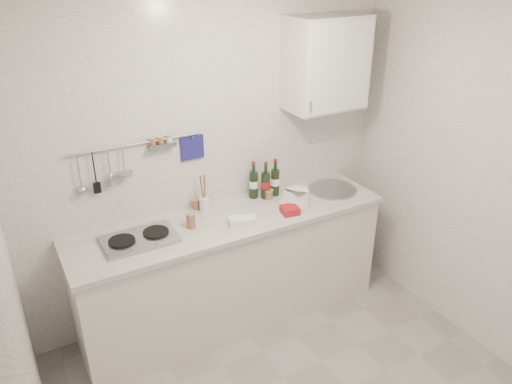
# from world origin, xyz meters

# --- Properties ---
(ceiling) EXTENTS (3.00, 3.00, 0.00)m
(ceiling) POSITION_xyz_m (0.00, 0.00, 2.50)
(ceiling) COLOR silver
(ceiling) RESTS_ON back_wall
(back_wall) EXTENTS (3.00, 0.02, 2.50)m
(back_wall) POSITION_xyz_m (0.00, 1.40, 1.25)
(back_wall) COLOR silver
(back_wall) RESTS_ON floor
(wall_left) EXTENTS (0.02, 2.80, 2.50)m
(wall_left) POSITION_xyz_m (-1.50, 0.00, 1.25)
(wall_left) COLOR silver
(wall_left) RESTS_ON floor
(wall_right) EXTENTS (0.02, 2.80, 2.50)m
(wall_right) POSITION_xyz_m (1.50, 0.00, 1.25)
(wall_right) COLOR silver
(wall_right) RESTS_ON floor
(counter) EXTENTS (2.44, 0.64, 0.96)m
(counter) POSITION_xyz_m (0.01, 1.10, 0.43)
(counter) COLOR silver
(counter) RESTS_ON floor
(wall_rail) EXTENTS (0.98, 0.09, 0.34)m
(wall_rail) POSITION_xyz_m (-0.60, 1.37, 1.43)
(wall_rail) COLOR #93969B
(wall_rail) RESTS_ON back_wall
(wall_cabinet) EXTENTS (0.60, 0.38, 0.70)m
(wall_cabinet) POSITION_xyz_m (0.90, 1.22, 1.95)
(wall_cabinet) COLOR silver
(wall_cabinet) RESTS_ON back_wall
(plate_stack_hob) EXTENTS (0.27, 0.26, 0.02)m
(plate_stack_hob) POSITION_xyz_m (-0.63, 1.12, 0.93)
(plate_stack_hob) COLOR #4857A3
(plate_stack_hob) RESTS_ON counter
(plate_stack_sink) EXTENTS (0.25, 0.24, 0.11)m
(plate_stack_sink) POSITION_xyz_m (0.54, 1.04, 0.97)
(plate_stack_sink) COLOR white
(plate_stack_sink) RESTS_ON counter
(wine_bottles) EXTENTS (0.25, 0.13, 0.31)m
(wine_bottles) POSITION_xyz_m (0.40, 1.27, 1.07)
(wine_bottles) COLOR black
(wine_bottles) RESTS_ON counter
(butter_dish) EXTENTS (0.21, 0.15, 0.06)m
(butter_dish) POSITION_xyz_m (0.03, 0.96, 0.95)
(butter_dish) COLOR white
(butter_dish) RESTS_ON counter
(strawberry_punnet) EXTENTS (0.15, 0.15, 0.05)m
(strawberry_punnet) POSITION_xyz_m (0.42, 0.93, 0.95)
(strawberry_punnet) COLOR red
(strawberry_punnet) RESTS_ON counter
(utensil_crock) EXTENTS (0.07, 0.07, 0.31)m
(utensil_crock) POSITION_xyz_m (-0.13, 1.29, 0.99)
(utensil_crock) COLOR white
(utensil_crock) RESTS_ON counter
(jar_a) EXTENTS (0.07, 0.07, 0.09)m
(jar_a) POSITION_xyz_m (-0.17, 1.35, 0.96)
(jar_a) COLOR brown
(jar_a) RESTS_ON counter
(jar_b) EXTENTS (0.07, 0.07, 0.08)m
(jar_b) POSITION_xyz_m (0.47, 1.33, 0.96)
(jar_b) COLOR brown
(jar_b) RESTS_ON counter
(jar_c) EXTENTS (0.07, 0.07, 0.08)m
(jar_c) POSITION_xyz_m (0.41, 1.22, 0.96)
(jar_c) COLOR brown
(jar_c) RESTS_ON counter
(jar_d) EXTENTS (0.07, 0.07, 0.12)m
(jar_d) POSITION_xyz_m (-0.32, 1.10, 0.98)
(jar_d) COLOR brown
(jar_d) RESTS_ON counter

